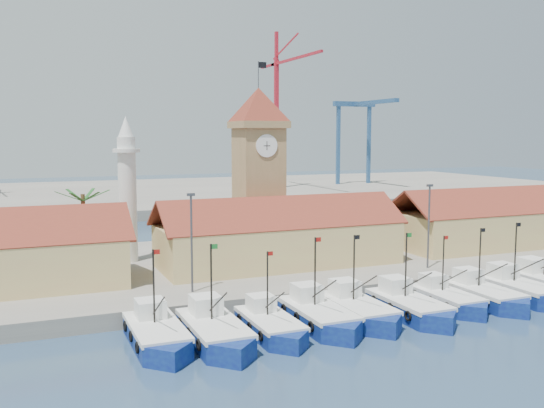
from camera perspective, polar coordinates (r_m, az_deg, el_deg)
name	(u,v)px	position (r m, az deg, el deg)	size (l,w,h in m)	color
ground	(376,330)	(50.63, 9.80, -11.64)	(400.00, 400.00, 0.00)	#1D344E
quay	(265,264)	(71.13, -0.66, -5.63)	(140.00, 32.00, 1.50)	gray
terminal	(135,195)	(153.43, -12.80, 0.82)	(240.00, 80.00, 2.00)	gray
boat_0	(157,337)	(46.78, -10.74, -12.18)	(3.68, 10.08, 7.63)	navy
boat_1	(216,334)	(46.74, -5.33, -12.07)	(3.83, 10.50, 7.95)	navy
boat_2	(272,327)	(48.39, -0.04, -11.51)	(3.36, 9.22, 6.97)	navy
boat_3	(320,318)	(50.62, 4.53, -10.62)	(3.74, 10.25, 7.75)	navy
boat_4	(359,312)	(52.61, 8.18, -10.01)	(3.70, 10.12, 7.66)	navy
boat_5	(411,308)	(54.48, 12.97, -9.53)	(3.70, 10.14, 7.67)	navy
boat_6	(448,300)	(58.05, 16.23, -8.71)	(3.34, 9.16, 6.93)	navy
boat_7	(485,296)	(60.27, 19.43, -8.21)	(3.61, 9.88, 7.48)	navy
boat_8	(521,291)	(63.25, 22.39, -7.61)	(3.74, 10.25, 7.75)	navy
hall_center	(279,242)	(66.89, 0.62, -3.58)	(27.04, 10.13, 7.61)	tan
hall_right	(503,225)	(84.65, 20.95, -1.89)	(31.20, 10.13, 7.61)	tan
clock_tower	(259,167)	(71.50, -1.27, 3.50)	(5.80, 5.80, 22.70)	#A07B52
minaret	(127,189)	(69.63, -13.46, 1.40)	(3.00, 3.00, 16.30)	silver
palm_tree	(84,224)	(67.42, -17.30, -1.85)	(5.60, 5.03, 8.39)	brown
lamp_posts	(316,230)	(59.54, 4.12, -2.42)	(80.70, 0.25, 9.03)	#3F3F44
crane_red_right	(279,101)	(156.68, 0.69, 9.66)	(1.00, 35.33, 40.00)	#B41B2A
gantry	(360,120)	(171.53, 8.30, 7.86)	(13.00, 22.00, 23.20)	#295180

